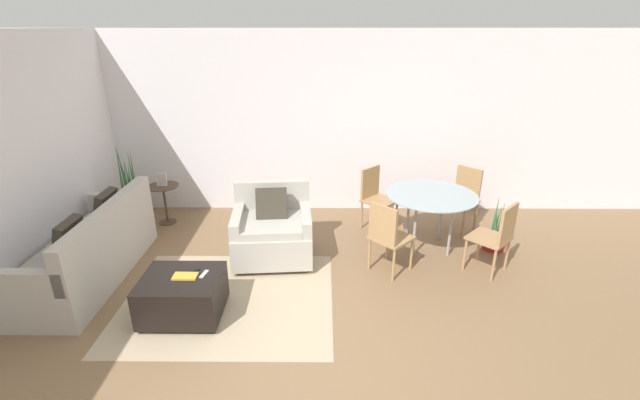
{
  "coord_description": "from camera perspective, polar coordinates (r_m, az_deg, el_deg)",
  "views": [
    {
      "loc": [
        0.14,
        -3.11,
        2.77
      ],
      "look_at": [
        0.1,
        1.85,
        0.75
      ],
      "focal_mm": 24.0,
      "sensor_mm": 36.0,
      "label": 1
    }
  ],
  "objects": [
    {
      "name": "couch",
      "position": [
        5.69,
        -28.32,
        -6.32
      ],
      "size": [
        0.84,
        2.09,
        0.91
      ],
      "color": "#B2ADA3",
      "rests_on": "ground_plane"
    },
    {
      "name": "wall_left",
      "position": [
        5.82,
        -33.81,
        4.5
      ],
      "size": [
        0.06,
        12.0,
        2.75
      ],
      "color": "white",
      "rests_on": "ground_plane"
    },
    {
      "name": "tv_remote_secondary",
      "position": [
        4.52,
        -15.2,
        -9.5
      ],
      "size": [
        0.07,
        0.15,
        0.01
      ],
      "color": "#B7B7BC",
      "rests_on": "ottoman"
    },
    {
      "name": "ground_plane",
      "position": [
        4.17,
        -1.68,
        -19.51
      ],
      "size": [
        20.0,
        20.0,
        0.0
      ],
      "primitive_type": "plane",
      "color": "brown"
    },
    {
      "name": "dining_table",
      "position": [
        5.71,
        14.56,
        0.01
      ],
      "size": [
        1.17,
        1.17,
        0.77
      ],
      "color": "#99A8AD",
      "rests_on": "ground_plane"
    },
    {
      "name": "dining_chair_far_left",
      "position": [
        6.24,
        7.37,
        0.8
      ],
      "size": [
        0.59,
        0.59,
        0.9
      ],
      "color": "tan",
      "rests_on": "ground_plane"
    },
    {
      "name": "potted_plant_small",
      "position": [
        6.15,
        22.26,
        -4.51
      ],
      "size": [
        0.28,
        0.28,
        0.74
      ],
      "color": "maroon",
      "rests_on": "ground_plane"
    },
    {
      "name": "potted_plant",
      "position": [
        7.04,
        -23.77,
        -0.67
      ],
      "size": [
        0.4,
        0.4,
        1.22
      ],
      "color": "brown",
      "rests_on": "ground_plane"
    },
    {
      "name": "ottoman",
      "position": [
        4.65,
        -17.84,
        -11.94
      ],
      "size": [
        0.79,
        0.66,
        0.45
      ],
      "color": "black",
      "rests_on": "ground_plane"
    },
    {
      "name": "wall_back",
      "position": [
        6.64,
        -0.78,
        10.02
      ],
      "size": [
        12.0,
        0.06,
        2.75
      ],
      "color": "white",
      "rests_on": "ground_plane"
    },
    {
      "name": "book_stack",
      "position": [
        4.53,
        -17.53,
        -9.66
      ],
      "size": [
        0.24,
        0.14,
        0.02
      ],
      "color": "gold",
      "rests_on": "ottoman"
    },
    {
      "name": "picture_frame",
      "position": [
        6.66,
        -20.33,
        2.57
      ],
      "size": [
        0.15,
        0.07,
        0.19
      ],
      "color": "silver",
      "rests_on": "side_table"
    },
    {
      "name": "area_rug",
      "position": [
        4.9,
        -12.04,
        -12.77
      ],
      "size": [
        2.25,
        1.89,
        0.01
      ],
      "color": "tan",
      "rests_on": "ground_plane"
    },
    {
      "name": "dining_chair_near_right",
      "position": [
        5.42,
        22.53,
        -4.22
      ],
      "size": [
        0.59,
        0.59,
        0.9
      ],
      "color": "tan",
      "rests_on": "ground_plane"
    },
    {
      "name": "dining_chair_near_left",
      "position": [
        5.08,
        8.98,
        -4.46
      ],
      "size": [
        0.59,
        0.59,
        0.9
      ],
      "color": "tan",
      "rests_on": "ground_plane"
    },
    {
      "name": "armchair",
      "position": [
        5.43,
        -6.35,
        -4.2
      ],
      "size": [
        1.02,
        0.93,
        0.93
      ],
      "color": "#B2ADA3",
      "rests_on": "ground_plane"
    },
    {
      "name": "tv_remote_primary",
      "position": [
        4.6,
        -16.71,
        -9.1
      ],
      "size": [
        0.15,
        0.14,
        0.01
      ],
      "color": "black",
      "rests_on": "ottoman"
    },
    {
      "name": "dining_chair_far_right",
      "position": [
        6.52,
        18.61,
        0.74
      ],
      "size": [
        0.59,
        0.59,
        0.9
      ],
      "color": "tan",
      "rests_on": "ground_plane"
    },
    {
      "name": "side_table",
      "position": [
        6.75,
        -20.03,
        0.42
      ],
      "size": [
        0.45,
        0.45,
        0.6
      ],
      "color": "#4C3828",
      "rests_on": "ground_plane"
    }
  ]
}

